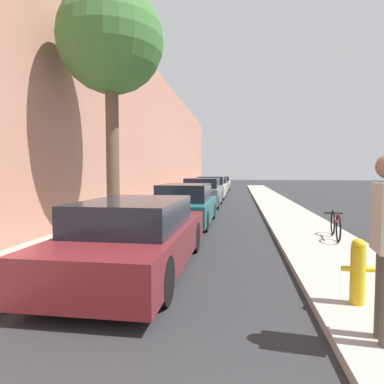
# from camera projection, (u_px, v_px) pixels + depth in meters

# --- Properties ---
(ground_plane) EXTENTS (120.00, 120.00, 0.00)m
(ground_plane) POSITION_uv_depth(u_px,v_px,m) (219.00, 209.00, 15.43)
(ground_plane) COLOR #28282B
(sidewalk_left) EXTENTS (2.00, 52.00, 0.12)m
(sidewalk_left) POSITION_uv_depth(u_px,v_px,m) (160.00, 207.00, 15.85)
(sidewalk_left) COLOR #9E998E
(sidewalk_left) RESTS_ON ground
(sidewalk_right) EXTENTS (2.00, 52.00, 0.12)m
(sidewalk_right) POSITION_uv_depth(u_px,v_px,m) (281.00, 209.00, 15.00)
(sidewalk_right) COLOR #9E998E
(sidewalk_right) RESTS_ON ground
(building_facade_left) EXTENTS (0.70, 52.00, 7.73)m
(building_facade_left) POSITION_uv_depth(u_px,v_px,m) (132.00, 129.00, 15.82)
(building_facade_left) COLOR tan
(building_facade_left) RESTS_ON ground
(parked_car_maroon) EXTENTS (1.78, 4.64, 1.27)m
(parked_car_maroon) POSITION_uv_depth(u_px,v_px,m) (138.00, 236.00, 5.69)
(parked_car_maroon) COLOR black
(parked_car_maroon) RESTS_ON ground
(parked_car_teal) EXTENTS (1.75, 4.32, 1.35)m
(parked_car_teal) POSITION_uv_depth(u_px,v_px,m) (186.00, 205.00, 10.83)
(parked_car_teal) COLOR black
(parked_car_teal) RESTS_ON ground
(parked_car_grey) EXTENTS (1.82, 4.38, 1.44)m
(parked_car_grey) POSITION_uv_depth(u_px,v_px,m) (203.00, 193.00, 16.61)
(parked_car_grey) COLOR black
(parked_car_grey) RESTS_ON ground
(parked_car_silver) EXTENTS (1.84, 3.92, 1.46)m
(parked_car_silver) POSITION_uv_depth(u_px,v_px,m) (211.00, 188.00, 21.50)
(parked_car_silver) COLOR black
(parked_car_silver) RESTS_ON ground
(parked_car_champagne) EXTENTS (1.85, 4.26, 1.31)m
(parked_car_champagne) POSITION_uv_depth(u_px,v_px,m) (216.00, 186.00, 26.50)
(parked_car_champagne) COLOR black
(parked_car_champagne) RESTS_ON ground
(parked_car_white) EXTENTS (1.69, 4.37, 1.33)m
(parked_car_white) POSITION_uv_depth(u_px,v_px,m) (222.00, 183.00, 32.30)
(parked_car_white) COLOR black
(parked_car_white) RESTS_ON ground
(street_tree_near) EXTENTS (2.70, 2.70, 6.35)m
(street_tree_near) POSITION_uv_depth(u_px,v_px,m) (111.00, 43.00, 8.28)
(street_tree_near) COLOR brown
(street_tree_near) RESTS_ON sidewalk_left
(fire_hydrant) EXTENTS (0.38, 0.17, 0.81)m
(fire_hydrant) POSITION_uv_depth(u_px,v_px,m) (358.00, 270.00, 3.96)
(fire_hydrant) COLOR gold
(fire_hydrant) RESTS_ON sidewalk_right
(bicycle) EXTENTS (0.44, 1.56, 0.64)m
(bicycle) POSITION_uv_depth(u_px,v_px,m) (335.00, 225.00, 7.93)
(bicycle) COLOR black
(bicycle) RESTS_ON sidewalk_right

